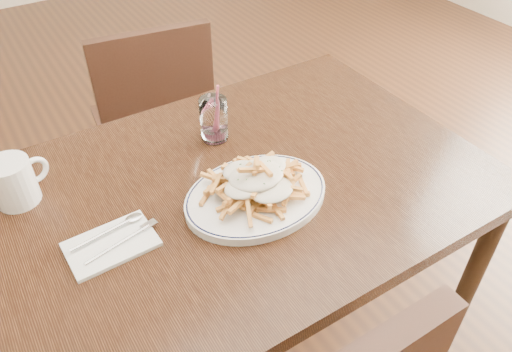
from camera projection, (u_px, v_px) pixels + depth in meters
table at (234, 208)px, 1.21m from camera, size 1.20×0.80×0.75m
chair_far at (155, 117)px, 1.85m from camera, size 0.45×0.45×0.86m
fries_plate at (256, 196)px, 1.11m from camera, size 0.40×0.37×0.02m
loaded_fries at (256, 180)px, 1.08m from camera, size 0.27×0.23×0.07m
napkin at (111, 244)px, 1.01m from camera, size 0.18×0.12×0.01m
cutlery at (109, 240)px, 1.01m from camera, size 0.19×0.10×0.01m
water_glass at (214, 122)px, 1.27m from camera, size 0.07×0.07×0.16m
coffee_mug at (14, 181)px, 1.09m from camera, size 0.13×0.09×0.11m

